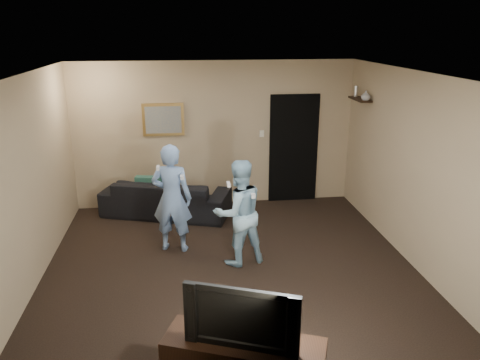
{
  "coord_description": "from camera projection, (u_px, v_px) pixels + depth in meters",
  "views": [
    {
      "loc": [
        -0.61,
        -5.71,
        3.14
      ],
      "look_at": [
        0.17,
        0.3,
        1.15
      ],
      "focal_mm": 35.0,
      "sensor_mm": 36.0,
      "label": 1
    }
  ],
  "objects": [
    {
      "name": "light_switch",
      "position": [
        262.0,
        134.0,
        8.47
      ],
      "size": [
        0.08,
        0.02,
        0.12
      ],
      "primitive_type": "cube",
      "color": "silver",
      "rests_on": "wall_back"
    },
    {
      "name": "ceiling",
      "position": [
        229.0,
        74.0,
        5.63
      ],
      "size": [
        5.0,
        5.0,
        0.04
      ],
      "primitive_type": "cube",
      "color": "silver",
      "rests_on": "wall_back"
    },
    {
      "name": "wall_back",
      "position": [
        215.0,
        135.0,
        8.39
      ],
      "size": [
        5.0,
        0.04,
        2.6
      ],
      "primitive_type": "cube",
      "color": "tan",
      "rests_on": "ground"
    },
    {
      "name": "wii_player_right",
      "position": [
        239.0,
        213.0,
        6.34
      ],
      "size": [
        0.85,
        0.74,
        1.48
      ],
      "color": "#9AC7E1",
      "rests_on": "ground"
    },
    {
      "name": "shelf_vase",
      "position": [
        366.0,
        96.0,
        7.56
      ],
      "size": [
        0.15,
        0.15,
        0.16
      ],
      "primitive_type": "imported",
      "rotation": [
        0.0,
        0.0,
        0.03
      ],
      "color": "#ACACB0",
      "rests_on": "wall_shelf"
    },
    {
      "name": "television",
      "position": [
        244.0,
        313.0,
        4.03
      ],
      "size": [
        0.99,
        0.5,
        0.58
      ],
      "primitive_type": "imported",
      "rotation": [
        0.0,
        0.0,
        -0.38
      ],
      "color": "black",
      "rests_on": "tv_console"
    },
    {
      "name": "painting_canvas",
      "position": [
        163.0,
        120.0,
        8.14
      ],
      "size": [
        0.62,
        0.01,
        0.47
      ],
      "primitive_type": "cube",
      "color": "slate",
      "rests_on": "painting_frame"
    },
    {
      "name": "painting_frame",
      "position": [
        163.0,
        120.0,
        8.16
      ],
      "size": [
        0.72,
        0.05,
        0.57
      ],
      "primitive_type": "cube",
      "color": "olive",
      "rests_on": "wall_back"
    },
    {
      "name": "shelf_figurine",
      "position": [
        356.0,
        91.0,
        7.98
      ],
      "size": [
        0.06,
        0.06,
        0.18
      ],
      "primitive_type": "cylinder",
      "color": "white",
      "rests_on": "wall_shelf"
    },
    {
      "name": "wii_player_left",
      "position": [
        172.0,
        198.0,
        6.7
      ],
      "size": [
        0.66,
        0.55,
        1.6
      ],
      "color": "#789AD0",
      "rests_on": "ground"
    },
    {
      "name": "doorway",
      "position": [
        294.0,
        149.0,
        8.63
      ],
      "size": [
        0.9,
        0.06,
        2.0
      ],
      "primitive_type": "cube",
      "color": "black",
      "rests_on": "ground"
    },
    {
      "name": "wall_front",
      "position": [
        264.0,
        273.0,
        3.68
      ],
      "size": [
        5.0,
        0.04,
        2.6
      ],
      "primitive_type": "cube",
      "color": "tan",
      "rests_on": "ground"
    },
    {
      "name": "sofa",
      "position": [
        166.0,
        197.0,
        8.15
      ],
      "size": [
        2.33,
        1.48,
        0.63
      ],
      "primitive_type": "imported",
      "rotation": [
        0.0,
        0.0,
        2.83
      ],
      "color": "black",
      "rests_on": "ground"
    },
    {
      "name": "wall_right",
      "position": [
        413.0,
        169.0,
        6.34
      ],
      "size": [
        0.04,
        5.0,
        2.6
      ],
      "primitive_type": "cube",
      "color": "tan",
      "rests_on": "ground"
    },
    {
      "name": "ground",
      "position": [
        231.0,
        266.0,
        6.44
      ],
      "size": [
        5.0,
        5.0,
        0.0
      ],
      "primitive_type": "plane",
      "color": "black",
      "rests_on": "ground"
    },
    {
      "name": "wall_left",
      "position": [
        27.0,
        185.0,
        5.73
      ],
      "size": [
        0.04,
        5.0,
        2.6
      ],
      "primitive_type": "cube",
      "color": "tan",
      "rests_on": "ground"
    },
    {
      "name": "throw_pillow",
      "position": [
        149.0,
        189.0,
        8.07
      ],
      "size": [
        0.46,
        0.23,
        0.44
      ],
      "primitive_type": "cube",
      "rotation": [
        0.0,
        0.0,
        -0.21
      ],
      "color": "#1A4E45",
      "rests_on": "sofa"
    },
    {
      "name": "wall_shelf",
      "position": [
        360.0,
        99.0,
        7.81
      ],
      "size": [
        0.2,
        0.6,
        0.03
      ],
      "primitive_type": "cube",
      "color": "black",
      "rests_on": "wall_right"
    }
  ]
}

